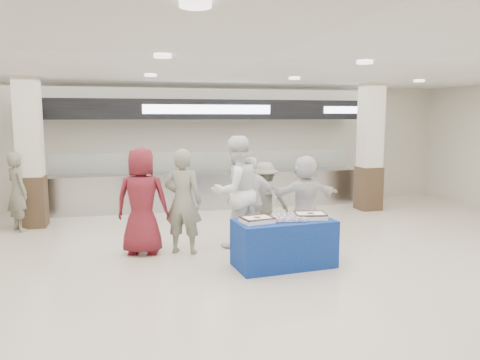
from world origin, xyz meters
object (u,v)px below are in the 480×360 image
object	(u,v)px
sheet_cake_right	(310,215)
soldier_b	(264,200)
display_table	(284,243)
sheet_cake_left	(257,219)
chef_tall	(236,192)
civilian_white	(305,197)
soldier_a	(183,201)
chef_short	(252,201)
civilian_maroon	(142,201)
soldier_bg	(18,192)
cupcake_tray	(289,218)

from	to	relation	value
sheet_cake_right	soldier_b	bearing A→B (deg)	96.50
display_table	sheet_cake_left	size ratio (longest dim) A/B	2.95
chef_tall	civilian_white	bearing A→B (deg)	167.37
display_table	soldier_b	xyz separation A→B (m)	(0.24, 1.87, 0.37)
soldier_a	civilian_white	xyz separation A→B (m)	(2.42, 0.44, -0.10)
civilian_white	chef_short	bearing A→B (deg)	4.25
soldier_a	soldier_b	xyz separation A→B (m)	(1.70, 0.75, -0.17)
sheet_cake_right	civilian_maroon	size ratio (longest dim) A/B	0.30
civilian_maroon	civilian_white	distance (m)	3.13
display_table	civilian_maroon	size ratio (longest dim) A/B	0.83
civilian_maroon	soldier_bg	size ratio (longest dim) A/B	1.13
display_table	soldier_a	world-z (taller)	soldier_a
display_table	sheet_cake_left	distance (m)	0.63
chef_tall	soldier_bg	xyz separation A→B (m)	(-4.12, 2.23, -0.19)
chef_short	soldier_b	xyz separation A→B (m)	(0.37, 0.44, -0.08)
cupcake_tray	civilian_white	xyz separation A→B (m)	(0.91, 1.59, 0.03)
sheet_cake_right	cupcake_tray	size ratio (longest dim) A/B	1.20
soldier_bg	display_table	bearing A→B (deg)	-161.67
cupcake_tray	soldier_b	world-z (taller)	soldier_b
civilian_maroon	soldier_b	xyz separation A→B (m)	(2.38, 0.63, -0.19)
civilian_white	soldier_bg	size ratio (longest dim) A/B	0.99
display_table	soldier_b	world-z (taller)	soldier_b
soldier_b	civilian_white	world-z (taller)	civilian_white
display_table	civilian_maroon	bearing A→B (deg)	144.69
chef_short	civilian_white	xyz separation A→B (m)	(1.10, 0.13, -0.00)
cupcake_tray	soldier_a	size ratio (longest dim) A/B	0.25
civilian_maroon	soldier_a	world-z (taller)	civilian_maroon
sheet_cake_left	chef_tall	world-z (taller)	chef_tall
sheet_cake_left	civilian_white	distance (m)	2.16
soldier_b	soldier_bg	bearing A→B (deg)	-10.24
sheet_cake_right	cupcake_tray	world-z (taller)	sheet_cake_right
chef_tall	civilian_white	size ratio (longest dim) A/B	1.24
display_table	soldier_b	distance (m)	1.92
sheet_cake_left	chef_short	size ratio (longest dim) A/B	0.32
civilian_maroon	soldier_b	world-z (taller)	civilian_maroon
soldier_b	soldier_bg	size ratio (longest dim) A/B	0.90
cupcake_tray	sheet_cake_left	bearing A→B (deg)	-177.54
civilian_maroon	soldier_a	size ratio (longest dim) A/B	1.02
sheet_cake_left	civilian_white	bearing A→B (deg)	48.56
sheet_cake_right	civilian_white	bearing A→B (deg)	71.41
cupcake_tray	chef_tall	bearing A→B (deg)	111.53
soldier_a	soldier_b	distance (m)	1.86
civilian_white	civilian_maroon	bearing A→B (deg)	3.55
civilian_maroon	sheet_cake_right	bearing A→B (deg)	170.38
sheet_cake_right	chef_tall	distance (m)	1.61
sheet_cake_left	sheet_cake_right	bearing A→B (deg)	4.79
sheet_cake_left	sheet_cake_right	xyz separation A→B (m)	(0.91, 0.08, 0.00)
chef_short	soldier_b	size ratio (longest dim) A/B	1.10
soldier_a	soldier_bg	xyz separation A→B (m)	(-3.14, 2.43, -0.09)
sheet_cake_left	civilian_maroon	bearing A→B (deg)	142.49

